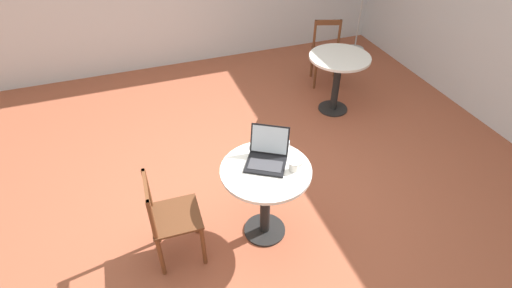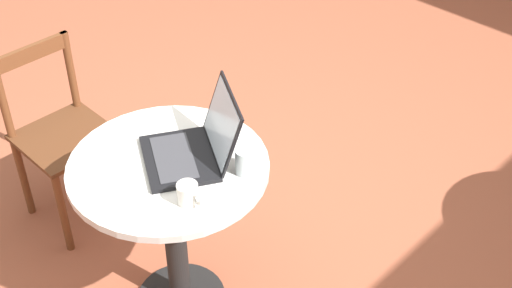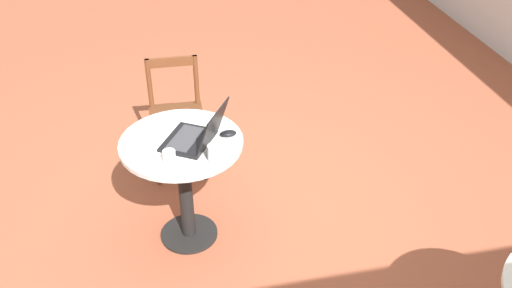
% 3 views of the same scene
% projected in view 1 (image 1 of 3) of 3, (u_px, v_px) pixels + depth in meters
% --- Properties ---
extents(ground_plane, '(16.00, 16.00, 0.00)m').
position_uv_depth(ground_plane, '(250.00, 204.00, 3.91)').
color(ground_plane, '#9E5138').
extents(cafe_table_near, '(0.74, 0.74, 0.75)m').
position_uv_depth(cafe_table_near, '(266.00, 185.00, 3.30)').
color(cafe_table_near, black).
rests_on(cafe_table_near, ground_plane).
extents(cafe_table_mid, '(0.74, 0.74, 0.75)m').
position_uv_depth(cafe_table_mid, '(338.00, 70.00, 4.88)').
color(cafe_table_mid, black).
rests_on(cafe_table_mid, ground_plane).
extents(chair_near_left, '(0.41, 0.41, 0.86)m').
position_uv_depth(chair_near_left, '(171.00, 219.00, 3.19)').
color(chair_near_left, brown).
rests_on(chair_near_left, ground_plane).
extents(chair_mid_back, '(0.50, 0.50, 0.86)m').
position_uv_depth(chair_mid_back, '(327.00, 53.00, 5.55)').
color(chair_mid_back, brown).
rests_on(chair_mid_back, ground_plane).
extents(laptop, '(0.44, 0.45, 0.26)m').
position_uv_depth(laptop, '(267.00, 156.00, 3.23)').
color(laptop, black).
rests_on(laptop, cafe_table_near).
extents(mouse, '(0.06, 0.10, 0.03)m').
position_uv_depth(mouse, '(254.00, 146.00, 3.39)').
color(mouse, black).
rests_on(mouse, cafe_table_near).
extents(mug, '(0.11, 0.07, 0.08)m').
position_uv_depth(mug, '(294.00, 166.00, 3.15)').
color(mug, silver).
rests_on(mug, cafe_table_near).
extents(drinking_glass, '(0.08, 0.08, 0.10)m').
position_uv_depth(drinking_glass, '(285.00, 146.00, 3.34)').
color(drinking_glass, silver).
rests_on(drinking_glass, cafe_table_near).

